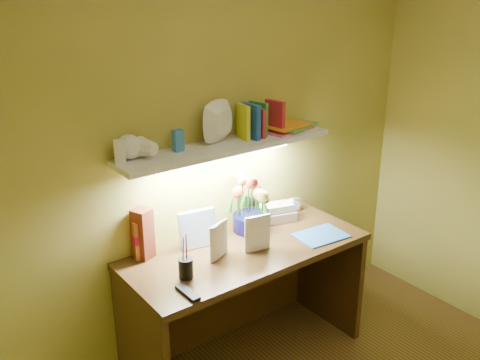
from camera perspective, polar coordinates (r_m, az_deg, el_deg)
name	(u,v)px	position (r m, az deg, el deg)	size (l,w,h in m)	color
desk	(246,305)	(3.21, 0.68, -13.14)	(1.40, 0.60, 0.75)	#311D0D
flower_bouquet	(250,203)	(3.14, 1.08, -2.43)	(0.22, 0.22, 0.36)	#090836
telephone	(277,210)	(3.34, 3.98, -3.22)	(0.20, 0.15, 0.12)	beige
desk_clock	(293,205)	(3.48, 5.71, -2.63)	(0.08, 0.04, 0.08)	silver
whisky_bottle	(139,234)	(2.91, -10.69, -5.72)	(0.07, 0.07, 0.28)	#A34D1D
whisky_box	(143,234)	(2.90, -10.33, -5.65)	(0.09, 0.09, 0.28)	#622615
pen_cup	(186,262)	(2.71, -5.83, -8.65)	(0.07, 0.07, 0.18)	black
art_card	(197,229)	(3.00, -4.57, -5.19)	(0.21, 0.04, 0.21)	white
tv_remote	(188,293)	(2.61, -5.60, -11.87)	(0.04, 0.16, 0.02)	black
blue_folder	(321,235)	(3.18, 8.61, -5.87)	(0.29, 0.21, 0.01)	#3179C6
desk_book_a	(210,246)	(2.81, -3.18, -7.07)	(0.15, 0.02, 0.21)	white
desk_book_b	(245,236)	(2.91, 0.54, -5.98)	(0.15, 0.02, 0.21)	white
wall_shelf	(227,140)	(2.93, -1.41, 4.32)	(1.31, 0.33, 0.23)	white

